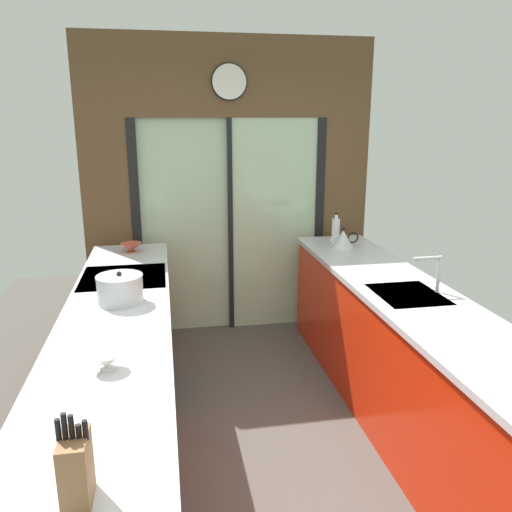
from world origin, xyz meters
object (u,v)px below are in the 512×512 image
(mixing_bowl_far, at_px, (131,247))
(knife_block, at_px, (76,469))
(mixing_bowl_near, at_px, (106,361))
(kettle, at_px, (343,239))
(oven_range, at_px, (128,337))
(stock_pot, at_px, (120,289))
(soap_bottle, at_px, (336,230))

(mixing_bowl_far, height_order, knife_block, knife_block)
(mixing_bowl_near, relative_size, kettle, 0.56)
(knife_block, bearing_deg, mixing_bowl_far, 90.00)
(mixing_bowl_near, xyz_separation_m, knife_block, (-0.00, -0.82, 0.07))
(oven_range, distance_m, mixing_bowl_near, 1.48)
(stock_pot, bearing_deg, kettle, 30.49)
(mixing_bowl_far, relative_size, stock_pot, 0.65)
(oven_range, relative_size, knife_block, 3.14)
(mixing_bowl_far, relative_size, knife_block, 0.61)
(oven_range, distance_m, soap_bottle, 2.02)
(oven_range, xyz_separation_m, kettle, (1.80, 0.52, 0.54))
(oven_range, relative_size, mixing_bowl_far, 5.16)
(soap_bottle, bearing_deg, mixing_bowl_near, -130.21)
(mixing_bowl_near, height_order, mixing_bowl_far, mixing_bowl_far)
(mixing_bowl_near, distance_m, mixing_bowl_far, 2.07)
(oven_range, xyz_separation_m, soap_bottle, (1.80, 0.71, 0.58))
(mixing_bowl_near, xyz_separation_m, soap_bottle, (1.78, 2.11, 0.07))
(mixing_bowl_near, distance_m, knife_block, 0.83)
(knife_block, height_order, soap_bottle, knife_block)
(knife_block, distance_m, kettle, 3.26)
(mixing_bowl_far, height_order, kettle, kettle)
(knife_block, height_order, kettle, knife_block)
(oven_range, xyz_separation_m, knife_block, (0.02, -2.22, 0.58))
(oven_range, bearing_deg, knife_block, -89.53)
(knife_block, bearing_deg, stock_pot, 90.00)
(stock_pot, height_order, kettle, stock_pot)
(mixing_bowl_near, height_order, kettle, kettle)
(oven_range, bearing_deg, mixing_bowl_near, -89.24)
(mixing_bowl_near, distance_m, soap_bottle, 2.76)
(mixing_bowl_near, xyz_separation_m, stock_pot, (0.00, 0.86, 0.04))
(knife_block, xyz_separation_m, soap_bottle, (1.78, 2.93, 0.00))
(knife_block, bearing_deg, mixing_bowl_near, 89.99)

